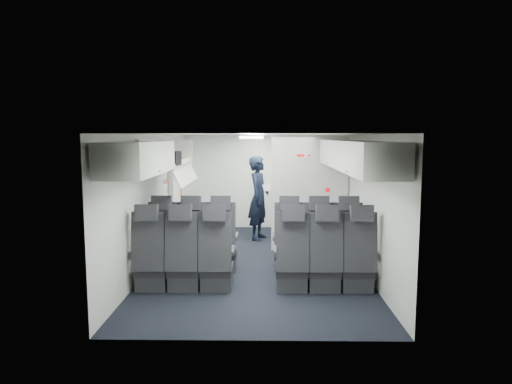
{
  "coord_description": "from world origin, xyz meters",
  "views": [
    {
      "loc": [
        0.12,
        -7.54,
        2.12
      ],
      "look_at": [
        0.0,
        0.4,
        1.15
      ],
      "focal_mm": 32.0,
      "sensor_mm": 36.0,
      "label": 1
    }
  ],
  "objects_px": {
    "seat_row_front": "(255,246)",
    "carry_on_bag": "(167,158)",
    "boarding_door": "(176,195)",
    "seat_row_mid": "(254,262)",
    "galley_unit": "(299,188)",
    "flight_attendant": "(259,198)"
  },
  "relations": [
    {
      "from": "galley_unit",
      "to": "boarding_door",
      "type": "height_order",
      "value": "galley_unit"
    },
    {
      "from": "galley_unit",
      "to": "carry_on_bag",
      "type": "relative_size",
      "value": 5.1
    },
    {
      "from": "seat_row_front",
      "to": "flight_attendant",
      "type": "bearing_deg",
      "value": 89.06
    },
    {
      "from": "seat_row_mid",
      "to": "boarding_door",
      "type": "height_order",
      "value": "boarding_door"
    },
    {
      "from": "galley_unit",
      "to": "boarding_door",
      "type": "xyz_separation_m",
      "value": [
        -2.59,
        -1.17,
        0.0
      ]
    },
    {
      "from": "boarding_door",
      "to": "carry_on_bag",
      "type": "distance_m",
      "value": 2.28
    },
    {
      "from": "boarding_door",
      "to": "carry_on_bag",
      "type": "relative_size",
      "value": 5.0
    },
    {
      "from": "flight_attendant",
      "to": "seat_row_mid",
      "type": "bearing_deg",
      "value": -164.36
    },
    {
      "from": "galley_unit",
      "to": "flight_attendant",
      "type": "distance_m",
      "value": 1.34
    },
    {
      "from": "seat_row_mid",
      "to": "galley_unit",
      "type": "bearing_deg",
      "value": 77.12
    },
    {
      "from": "flight_attendant",
      "to": "carry_on_bag",
      "type": "relative_size",
      "value": 4.63
    },
    {
      "from": "flight_attendant",
      "to": "galley_unit",
      "type": "bearing_deg",
      "value": -26.91
    },
    {
      "from": "seat_row_mid",
      "to": "flight_attendant",
      "type": "relative_size",
      "value": 1.93
    },
    {
      "from": "seat_row_front",
      "to": "flight_attendant",
      "type": "distance_m",
      "value": 2.33
    },
    {
      "from": "seat_row_mid",
      "to": "flight_attendant",
      "type": "height_order",
      "value": "flight_attendant"
    },
    {
      "from": "carry_on_bag",
      "to": "galley_unit",
      "type": "bearing_deg",
      "value": 63.59
    },
    {
      "from": "galley_unit",
      "to": "boarding_door",
      "type": "relative_size",
      "value": 1.02
    },
    {
      "from": "flight_attendant",
      "to": "carry_on_bag",
      "type": "bearing_deg",
      "value": 165.22
    },
    {
      "from": "flight_attendant",
      "to": "boarding_door",
      "type": "bearing_deg",
      "value": 113.02
    },
    {
      "from": "seat_row_front",
      "to": "boarding_door",
      "type": "bearing_deg",
      "value": 128.16
    },
    {
      "from": "boarding_door",
      "to": "carry_on_bag",
      "type": "xyz_separation_m",
      "value": [
        0.29,
        -2.1,
        0.83
      ]
    },
    {
      "from": "seat_row_front",
      "to": "carry_on_bag",
      "type": "bearing_deg",
      "value": -179.22
    }
  ]
}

